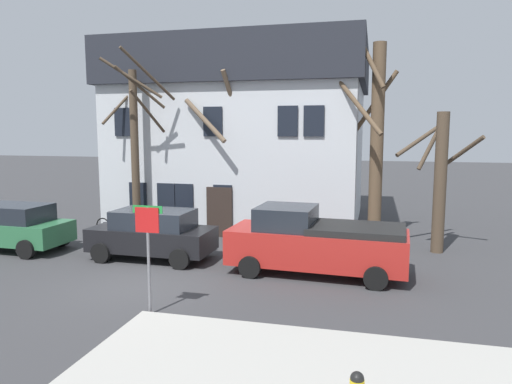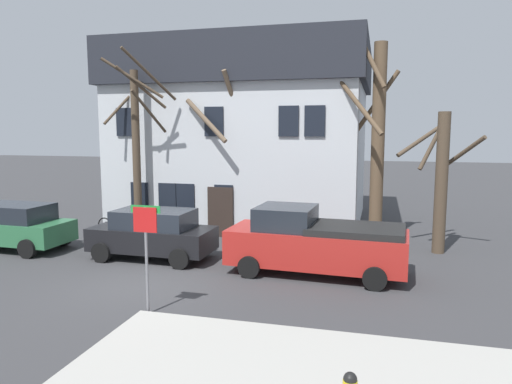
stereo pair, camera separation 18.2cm
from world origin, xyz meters
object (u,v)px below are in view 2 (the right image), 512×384
at_px(tree_bare_near, 137,143).
at_px(bicycle_leaning, 114,226).
at_px(car_green_wagon, 12,226).
at_px(street_sign_pole, 146,238).
at_px(tree_bare_end, 441,178).
at_px(building_main, 248,133).
at_px(tree_bare_mid, 221,151).
at_px(pickup_truck_red, 315,242).
at_px(tree_bare_far, 377,139).
at_px(car_black_wagon, 153,233).

distance_m(tree_bare_near, bicycle_leaning, 3.75).
bearing_deg(car_green_wagon, street_sign_pole, -29.73).
height_order(tree_bare_end, street_sign_pole, tree_bare_end).
relative_size(building_main, car_green_wagon, 2.60).
xyz_separation_m(tree_bare_mid, bicycle_leaning, (-4.40, -1.27, -3.21)).
xyz_separation_m(pickup_truck_red, bicycle_leaning, (-9.05, 3.41, -0.64)).
relative_size(tree_bare_far, bicycle_leaning, 4.54).
bearing_deg(pickup_truck_red, tree_bare_near, 156.31).
height_order(car_green_wagon, bicycle_leaning, car_green_wagon).
relative_size(building_main, car_black_wagon, 2.72).
height_order(tree_bare_mid, car_green_wagon, tree_bare_mid).
distance_m(car_green_wagon, street_sign_pole, 9.18).
xyz_separation_m(car_green_wagon, street_sign_pole, (7.93, -4.53, 0.98)).
height_order(tree_bare_mid, street_sign_pole, tree_bare_mid).
bearing_deg(tree_bare_far, street_sign_pole, -120.46).
distance_m(tree_bare_mid, car_black_wagon, 5.21).
bearing_deg(pickup_truck_red, car_green_wagon, 178.90).
bearing_deg(tree_bare_end, building_main, 150.17).
distance_m(car_black_wagon, pickup_truck_red, 5.68).
height_order(tree_bare_near, street_sign_pole, tree_bare_near).
bearing_deg(car_green_wagon, tree_bare_end, 13.02).
bearing_deg(tree_bare_mid, street_sign_pole, -82.59).
xyz_separation_m(tree_bare_end, car_black_wagon, (-9.68, -3.45, -1.84)).
distance_m(car_green_wagon, bicycle_leaning, 4.00).
relative_size(tree_bare_near, bicycle_leaning, 4.34).
height_order(tree_bare_mid, car_black_wagon, tree_bare_mid).
xyz_separation_m(tree_bare_end, bicycle_leaning, (-13.06, -0.38, -2.37)).
height_order(building_main, car_black_wagon, building_main).
relative_size(building_main, tree_bare_end, 2.28).
distance_m(tree_bare_near, tree_bare_end, 11.97).
xyz_separation_m(building_main, street_sign_pole, (1.08, -13.01, -2.43)).
bearing_deg(tree_bare_end, tree_bare_near, -178.45).
bearing_deg(tree_bare_far, bicycle_leaning, -173.97).
bearing_deg(tree_bare_mid, building_main, 88.73).
height_order(tree_bare_mid, pickup_truck_red, tree_bare_mid).
bearing_deg(bicycle_leaning, building_main, 49.69).
relative_size(tree_bare_far, tree_bare_end, 1.55).
relative_size(tree_bare_end, car_black_wagon, 1.19).
distance_m(building_main, tree_bare_end, 10.01).
xyz_separation_m(tree_bare_far, tree_bare_end, (2.29, -0.76, -1.36)).
height_order(tree_bare_far, tree_bare_end, tree_bare_far).
bearing_deg(car_black_wagon, pickup_truck_red, -3.33).
distance_m(car_green_wagon, car_black_wagon, 5.74).
distance_m(tree_bare_far, car_black_wagon, 9.09).
bearing_deg(bicycle_leaning, car_black_wagon, -42.28).
xyz_separation_m(car_green_wagon, pickup_truck_red, (11.40, -0.22, 0.11)).
relative_size(tree_bare_near, tree_bare_end, 1.48).
xyz_separation_m(tree_bare_far, bicycle_leaning, (-10.78, -1.14, -3.73)).
xyz_separation_m(tree_bare_end, pickup_truck_red, (-4.02, -3.78, -1.73)).
height_order(building_main, street_sign_pole, building_main).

